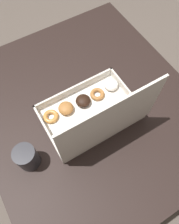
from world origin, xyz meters
The scene contains 4 objects.
ground_plane centered at (0.00, 0.00, 0.00)m, with size 8.00×8.00×0.00m, color #564C44.
dining_table centered at (0.00, 0.00, 0.64)m, with size 0.91×1.03×0.75m.
donut_box centered at (0.01, 0.07, 0.81)m, with size 0.38×0.27×0.30m.
coffee_mug centered at (0.31, 0.10, 0.80)m, with size 0.08×0.08×0.11m.
Camera 1 is at (0.23, 0.39, 1.57)m, focal length 35.00 mm.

